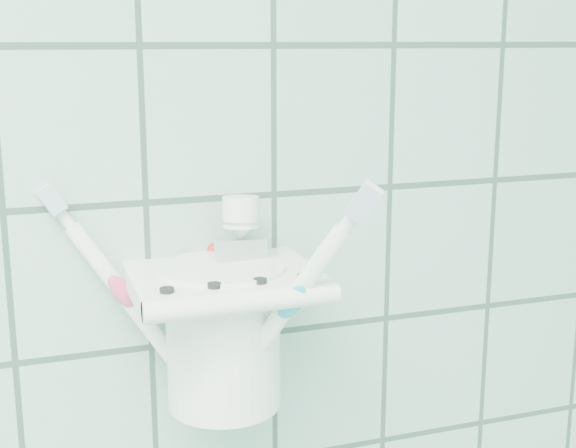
# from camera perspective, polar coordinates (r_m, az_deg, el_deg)

# --- Properties ---
(holder_bracket) EXTENTS (0.13, 0.11, 0.04)m
(holder_bracket) POSITION_cam_1_polar(r_m,az_deg,el_deg) (0.57, -4.58, -4.21)
(holder_bracket) COLOR white
(holder_bracket) RESTS_ON wall_back
(cup) EXTENTS (0.09, 0.09, 0.11)m
(cup) POSITION_cam_1_polar(r_m,az_deg,el_deg) (0.58, -4.63, -7.54)
(cup) COLOR white
(cup) RESTS_ON holder_bracket
(toothbrush_pink) EXTENTS (0.09, 0.04, 0.18)m
(toothbrush_pink) POSITION_cam_1_polar(r_m,az_deg,el_deg) (0.57, -6.60, -3.34)
(toothbrush_pink) COLOR white
(toothbrush_pink) RESTS_ON cup
(toothbrush_blue) EXTENTS (0.02, 0.06, 0.18)m
(toothbrush_blue) POSITION_cam_1_polar(r_m,az_deg,el_deg) (0.58, -4.03, -3.00)
(toothbrush_blue) COLOR white
(toothbrush_blue) RESTS_ON cup
(toothbrush_orange) EXTENTS (0.08, 0.08, 0.19)m
(toothbrush_orange) POSITION_cam_1_polar(r_m,az_deg,el_deg) (0.55, -5.03, -3.02)
(toothbrush_orange) COLOR white
(toothbrush_orange) RESTS_ON cup
(toothpaste_tube) EXTENTS (0.04, 0.03, 0.14)m
(toothpaste_tube) POSITION_cam_1_polar(r_m,az_deg,el_deg) (0.58, -3.44, -4.09)
(toothpaste_tube) COLOR silver
(toothpaste_tube) RESTS_ON cup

